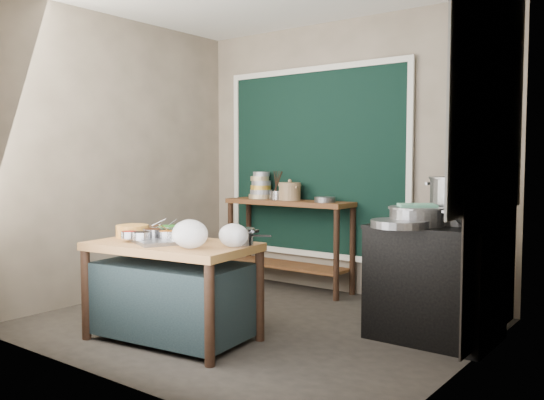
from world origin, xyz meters
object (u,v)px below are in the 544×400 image
Objects in this scene: condiment_tray at (162,239)px; ceramic_crock at (290,192)px; saucepan at (239,237)px; stock_pot at (459,200)px; stove_block at (435,284)px; yellow_basin at (132,231)px; utensil_cup at (277,195)px; prep_table at (172,291)px; steamer at (417,216)px; back_counter at (289,244)px.

ceramic_crock is at bearing 94.71° from condiment_tray.
stock_pot is at bearing 23.77° from saucepan.
stove_block is 2.14m from condiment_tray.
yellow_basin is at bearing 170.76° from saucepan.
ceramic_crock is (-0.79, 1.76, 0.22)m from saucepan.
prep_table is at bearing -76.41° from utensil_cup.
stock_pot reaches higher than yellow_basin.
stock_pot is (2.17, 1.41, 0.26)m from yellow_basin.
stock_pot is 0.38m from steamer.
saucepan is (0.96, 0.20, 0.01)m from yellow_basin.
utensil_cup is at bearing 156.45° from steamer.
stove_block is 0.55m from steamer.
ceramic_crock is (0.17, 1.97, 0.23)m from yellow_basin.
yellow_basin is 1.97m from utensil_cup.
saucepan is 1.95m from ceramic_crock.
utensil_cup reaches higher than stove_block.
condiment_tray is (-1.73, -1.22, 0.34)m from stove_block.
utensil_cup is 0.34× the size of stock_pot.
yellow_basin is at bearing -94.64° from back_counter.
saucepan is (-1.09, -1.03, 0.39)m from stove_block.
yellow_basin is at bearing -147.08° from stock_pot.
ceramic_crock is (0.01, 0.00, 0.56)m from back_counter.
stove_block is 2.04× the size of steamer.
yellow_basin is (-0.33, -0.01, 0.04)m from condiment_tray.
steamer is at bearing -25.58° from ceramic_crock.
stock_pot is (0.11, 0.17, 0.64)m from stove_block.
prep_table is 2.13m from utensil_cup.
ceramic_crock reaches higher than prep_table.
stock_pot reaches higher than ceramic_crock.
condiment_tray is at bearing 160.76° from prep_table.
steamer is at bearing 33.95° from condiment_tray.
stock_pot is at bearing 32.92° from yellow_basin.
saucepan is at bearing -137.59° from steamer.
stock_pot is at bearing 54.11° from steamer.
utensil_cup is at bearing 97.57° from saucepan.
steamer reaches higher than prep_table.
prep_table is 4.80× the size of yellow_basin.
stove_block is at bearing 22.12° from saucepan.
yellow_basin is at bearing -149.09° from stove_block.
utensil_cup is at bearing -178.84° from ceramic_crock.
prep_table is 2.31m from stock_pot.
saucepan is at bearing -61.30° from utensil_cup.
stock_pot is (1.69, 1.42, 0.69)m from prep_table.
utensil_cup is 0.17m from ceramic_crock.
back_counter is at bearing 0.36° from utensil_cup.
prep_table is 2.01m from back_counter.
stove_block is at bearing 31.50° from prep_table.
steamer is (0.99, 0.91, 0.14)m from saucepan.
back_counter reaches higher than saucepan.
steamer is (1.63, 1.10, 0.19)m from condiment_tray.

